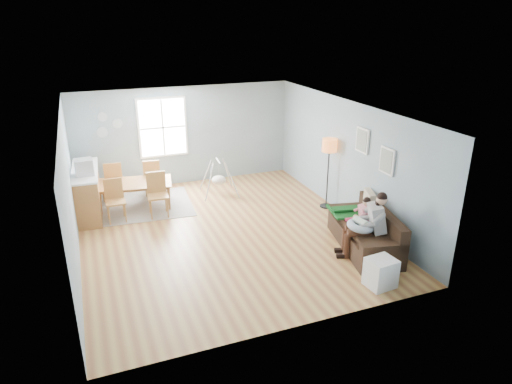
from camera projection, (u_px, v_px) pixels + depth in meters
name	position (u px, v px, depth m)	size (l,w,h in m)	color
room	(222.00, 124.00, 9.15)	(8.40, 9.40, 3.90)	#9F6038
window	(163.00, 127.00, 12.23)	(1.32, 0.08, 1.62)	white
pictures	(374.00, 150.00, 9.45)	(0.05, 1.34, 0.74)	white
wall_plates	(107.00, 125.00, 11.69)	(0.67, 0.02, 0.66)	#A6BDC7
sofa	(367.00, 234.00, 9.28)	(1.32, 2.22, 0.84)	black
green_throw	(353.00, 211.00, 9.82)	(0.95, 0.76, 0.04)	#12501B
beige_pillow	(369.00, 203.00, 9.64)	(0.14, 0.50, 0.50)	tan
father	(368.00, 222.00, 8.84)	(1.00, 0.67, 1.34)	gray
nursing_pillow	(360.00, 226.00, 8.84)	(0.53, 0.53, 0.14)	#A5B6CE
infant	(360.00, 221.00, 8.84)	(0.17, 0.39, 0.14)	silver
toddler	(362.00, 212.00, 9.31)	(0.53, 0.31, 0.80)	silver
floor_lamp	(329.00, 151.00, 10.86)	(0.35, 0.35, 1.74)	black
storage_cube	(380.00, 273.00, 7.96)	(0.51, 0.46, 0.53)	white
rug	(137.00, 206.00, 11.39)	(2.67, 2.03, 0.01)	gray
dining_table	(136.00, 195.00, 11.28)	(1.78, 0.99, 0.63)	#9C5F33
chair_sw	(115.00, 197.00, 10.47)	(0.45, 0.45, 0.98)	#A37638
chair_se	(157.00, 191.00, 10.73)	(0.50, 0.50, 1.04)	#A37638
chair_nw	(114.00, 178.00, 11.63)	(0.49, 0.49, 1.01)	#A37638
chair_ne	(152.00, 175.00, 11.90)	(0.50, 0.50, 0.99)	#A37638
counter	(87.00, 192.00, 10.79)	(0.68, 2.01, 1.11)	#9C5F33
monitor	(84.00, 167.00, 10.20)	(0.41, 0.39, 0.36)	silver
baby_swing	(219.00, 179.00, 12.01)	(1.01, 1.02, 0.94)	silver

